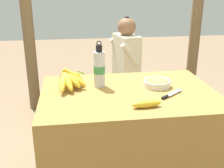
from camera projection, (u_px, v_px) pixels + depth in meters
The scene contains 9 objects.
market_counter at pixel (128, 141), 1.99m from camera, with size 1.16×0.82×0.76m.
banana_bunch_ripe at pixel (70, 77), 1.92m from camera, with size 0.20×0.34×0.15m.
serving_bowl at pixel (157, 83), 1.95m from camera, with size 0.19×0.19×0.05m.
water_bottle at pixel (99, 68), 1.92m from camera, with size 0.08×0.08×0.32m.
loose_banana_front at pixel (147, 104), 1.62m from camera, with size 0.18×0.06×0.05m.
knife at pixel (169, 95), 1.78m from camera, with size 0.18×0.15×0.02m.
wooden_bench at pixel (120, 86), 3.14m from camera, with size 1.66×0.32×0.42m.
seated_vendor at pixel (122, 62), 3.01m from camera, with size 0.45×0.42×1.12m.
banana_bunch_green at pixel (82, 76), 3.04m from camera, with size 0.17×0.31×0.14m.
Camera 1 is at (-0.36, -1.71, 1.43)m, focal length 45.00 mm.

